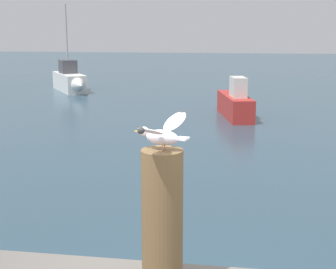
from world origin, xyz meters
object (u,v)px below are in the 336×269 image
seagull (162,132)px  boat_white (71,80)px  mooring_post (162,218)px  boat_red (234,103)px

seagull → boat_white: size_ratio=0.16×
mooring_post → boat_red: 13.70m
mooring_post → boat_red: mooring_post is taller
mooring_post → boat_red: bearing=89.1°
mooring_post → seagull: 0.59m
seagull → boat_red: bearing=89.1°
seagull → boat_white: bearing=111.8°
mooring_post → boat_white: boat_white is taller
mooring_post → boat_red: (0.21, 13.64, -1.22)m
boat_white → mooring_post: bearing=-68.1°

